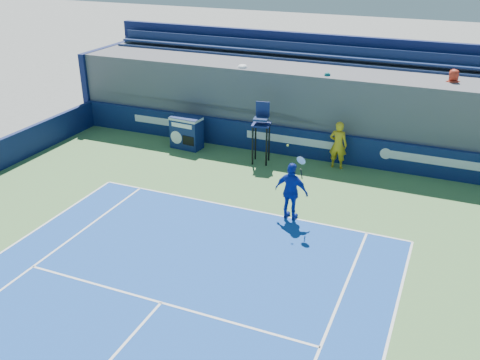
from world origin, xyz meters
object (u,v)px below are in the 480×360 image
at_px(ball_person, 338,145).
at_px(match_clock, 186,132).
at_px(tennis_player, 292,191).
at_px(umpire_chair, 261,127).

bearing_deg(ball_person, match_clock, 4.17).
distance_m(ball_person, match_clock, 6.50).
height_order(ball_person, tennis_player, tennis_player).
distance_m(match_clock, umpire_chair, 3.61).
bearing_deg(match_clock, ball_person, 3.49).
bearing_deg(tennis_player, match_clock, 144.83).
bearing_deg(umpire_chair, match_clock, 175.88).
xyz_separation_m(match_clock, tennis_player, (6.09, -4.29, 0.24)).
relative_size(ball_person, tennis_player, 0.74).
bearing_deg(match_clock, tennis_player, -35.17).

